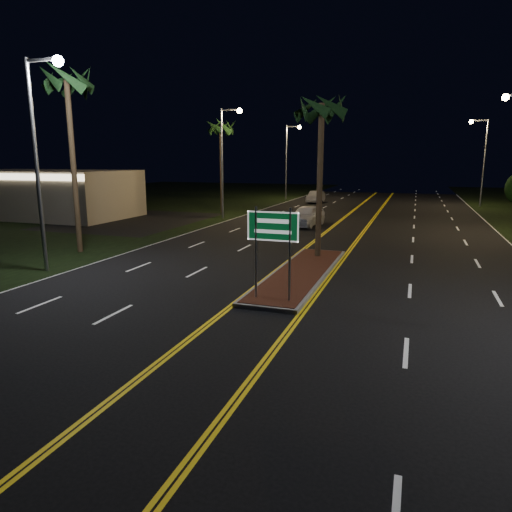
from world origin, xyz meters
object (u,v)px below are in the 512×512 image
at_px(streetlight_left_far, 289,153).
at_px(palm_left_near, 67,83).
at_px(streetlight_right_far, 481,152).
at_px(commercial_building, 46,194).
at_px(streetlight_left_mid, 226,150).
at_px(palm_left_far, 221,128).
at_px(median_island, 301,273).
at_px(car_near, 306,214).
at_px(car_far, 316,196).
at_px(palm_median, 322,108).
at_px(highway_sign, 273,235).
at_px(streetlight_left_near, 41,141).

bearing_deg(streetlight_left_far, palm_left_near, -93.00).
bearing_deg(streetlight_right_far, commercial_building, -148.99).
relative_size(streetlight_left_mid, palm_left_far, 1.02).
distance_m(median_island, palm_left_near, 15.20).
bearing_deg(commercial_building, streetlight_right_far, 31.01).
relative_size(car_near, car_far, 1.16).
xyz_separation_m(streetlight_left_mid, palm_left_far, (-2.19, 4.00, 2.09)).
bearing_deg(palm_median, car_far, 102.11).
bearing_deg(palm_median, highway_sign, -90.00).
bearing_deg(streetlight_left_far, commercial_building, -122.65).
relative_size(commercial_building, palm_left_far, 1.70).
bearing_deg(car_near, commercial_building, -169.38).
bearing_deg(streetlight_left_mid, car_far, 76.00).
height_order(palm_left_far, car_near, palm_left_far).
height_order(streetlight_right_far, palm_left_near, palm_left_near).
relative_size(streetlight_left_near, car_far, 1.93).
bearing_deg(streetlight_left_near, palm_left_far, 95.21).
xyz_separation_m(streetlight_left_near, car_far, (4.15, 36.64, -4.88)).
height_order(palm_left_far, car_far, palm_left_far).
relative_size(palm_median, car_far, 1.78).
distance_m(highway_sign, streetlight_left_mid, 23.93).
bearing_deg(median_island, streetlight_left_mid, 121.98).
bearing_deg(highway_sign, palm_median, 90.00).
xyz_separation_m(streetlight_left_mid, streetlight_left_far, (0.00, 20.00, 0.00)).
relative_size(streetlight_left_mid, palm_left_near, 0.92).
xyz_separation_m(palm_left_far, car_far, (6.33, 12.64, -6.97)).
bearing_deg(streetlight_left_far, palm_left_far, -97.78).
distance_m(streetlight_right_far, palm_left_near, 41.22).
xyz_separation_m(median_island, streetlight_right_far, (10.61, 35.00, 5.57)).
bearing_deg(palm_median, palm_left_far, 126.18).
bearing_deg(palm_median, commercial_building, 159.95).
bearing_deg(palm_left_far, highway_sign, -63.08).
xyz_separation_m(streetlight_left_far, car_near, (7.43, -22.27, -4.75)).
xyz_separation_m(median_island, palm_median, (0.00, 3.50, 7.19)).
bearing_deg(streetlight_right_far, car_near, -124.24).
bearing_deg(commercial_building, streetlight_left_mid, 14.61).
relative_size(palm_left_far, car_near, 1.62).
bearing_deg(palm_left_near, streetlight_left_far, 87.00).
xyz_separation_m(commercial_building, streetlight_left_near, (15.39, -15.99, 3.65)).
xyz_separation_m(commercial_building, streetlight_right_far, (36.61, 22.01, 3.65)).
height_order(streetlight_right_far, palm_left_far, streetlight_right_far).
distance_m(streetlight_left_near, streetlight_left_far, 40.00).
distance_m(streetlight_right_far, palm_median, 33.28).
xyz_separation_m(median_island, commercial_building, (-26.00, 12.99, 1.92)).
distance_m(palm_left_near, car_far, 34.12).
relative_size(streetlight_left_near, palm_median, 1.08).
xyz_separation_m(streetlight_right_far, palm_left_far, (-23.41, -14.00, 2.09)).
height_order(streetlight_left_far, streetlight_right_far, same).
height_order(commercial_building, streetlight_left_far, streetlight_left_far).
height_order(palm_median, car_far, palm_median).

